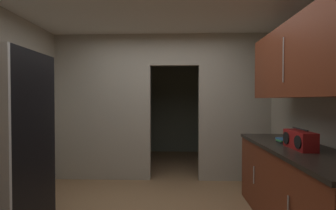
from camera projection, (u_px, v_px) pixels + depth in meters
kitchen_overhead_slab at (156, 8)px, 3.17m from camera, size 4.20×7.41×0.06m
kitchen_partition at (159, 104)px, 4.39m from camera, size 3.80×0.12×2.57m
adjoining_room_shell at (166, 105)px, 6.13m from camera, size 3.80×2.47×2.57m
lower_cabinet_run at (299, 191)px, 2.61m from camera, size 0.68×2.17×0.91m
upper_cabinet_counterside at (301, 60)px, 2.58m from camera, size 0.36×1.95×0.79m
boombox at (300, 140)px, 2.54m from camera, size 0.17×0.43×0.21m
book_stack at (282, 140)px, 2.94m from camera, size 0.12×0.17×0.05m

